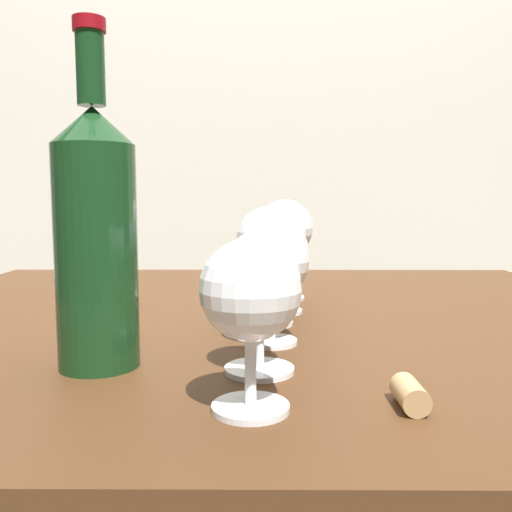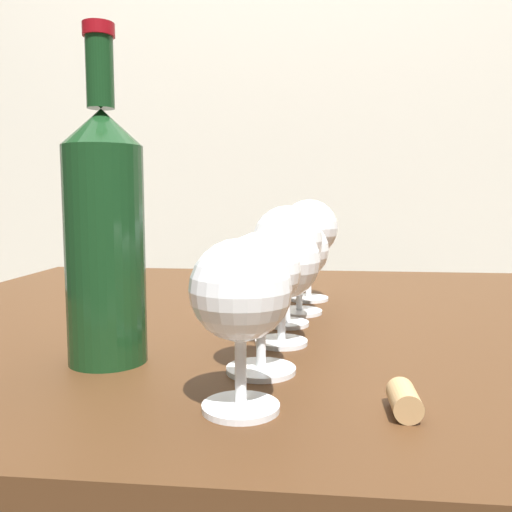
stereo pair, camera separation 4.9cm
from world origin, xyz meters
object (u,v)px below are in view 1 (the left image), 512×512
at_px(wine_glass_rose, 256,276).
at_px(cork, 412,394).
at_px(wine_glass_chardonnay, 272,243).
at_px(wine_bottle, 98,233).
at_px(wine_glass_merlot, 286,230).
at_px(wine_glass_port, 273,264).
at_px(wine_glass_cabernet, 253,294).
at_px(wine_glass_white, 281,251).

height_order(wine_glass_rose, cork, wine_glass_rose).
xyz_separation_m(wine_glass_rose, wine_glass_chardonnay, (0.02, 0.19, 0.01)).
bearing_deg(wine_bottle, wine_glass_rose, -6.52).
bearing_deg(wine_glass_merlot, wine_glass_port, -95.89).
xyz_separation_m(wine_glass_port, wine_glass_merlot, (0.03, 0.26, 0.02)).
relative_size(wine_glass_merlot, cork, 3.80).
xyz_separation_m(wine_glass_cabernet, wine_glass_white, (0.04, 0.35, -0.00)).
distance_m(wine_glass_port, cork, 0.23).
distance_m(wine_glass_cabernet, cork, 0.15).
height_order(wine_glass_cabernet, wine_bottle, wine_bottle).
height_order(wine_glass_chardonnay, wine_glass_white, wine_glass_chardonnay).
distance_m(wine_glass_port, wine_glass_merlot, 0.27).
xyz_separation_m(wine_glass_port, wine_glass_white, (0.02, 0.16, -0.00)).
bearing_deg(wine_glass_white, wine_glass_port, -95.38).
xyz_separation_m(wine_glass_rose, wine_bottle, (-0.15, 0.02, 0.04)).
bearing_deg(wine_glass_port, wine_glass_cabernet, -95.94).
height_order(wine_glass_merlot, wine_bottle, wine_bottle).
bearing_deg(wine_glass_cabernet, wine_glass_white, 84.32).
bearing_deg(wine_glass_white, wine_glass_cabernet, -95.68).
height_order(wine_glass_white, cork, wine_glass_white).
relative_size(wine_glass_port, wine_glass_merlot, 0.85).
height_order(wine_glass_white, wine_bottle, wine_bottle).
relative_size(wine_glass_cabernet, wine_glass_rose, 1.01).
xyz_separation_m(wine_glass_port, wine_bottle, (-0.17, -0.08, 0.04)).
xyz_separation_m(wine_glass_white, wine_glass_merlot, (0.01, 0.10, 0.02)).
bearing_deg(wine_glass_port, wine_glass_rose, -100.26).
distance_m(wine_glass_white, wine_bottle, 0.31).
distance_m(wine_glass_cabernet, wine_glass_merlot, 0.46).
height_order(wine_glass_rose, wine_glass_port, wine_glass_port).
height_order(wine_glass_rose, wine_bottle, wine_bottle).
relative_size(wine_glass_port, wine_glass_white, 1.04).
relative_size(wine_glass_merlot, wine_bottle, 0.49).
xyz_separation_m(wine_glass_cabernet, wine_glass_rose, (0.00, 0.09, 0.00)).
xyz_separation_m(wine_glass_white, cork, (0.09, -0.35, -0.08)).
xyz_separation_m(wine_glass_port, wine_glass_chardonnay, (0.00, 0.09, 0.02)).
relative_size(wine_glass_rose, wine_glass_merlot, 0.83).
height_order(wine_glass_rose, wine_glass_chardonnay, wine_glass_chardonnay).
height_order(wine_glass_cabernet, wine_glass_merlot, wine_glass_merlot).
xyz_separation_m(wine_glass_rose, cork, (0.12, -0.09, -0.08)).
bearing_deg(wine_bottle, wine_glass_merlot, 60.63).
xyz_separation_m(wine_glass_port, cork, (0.10, -0.18, -0.08)).
relative_size(wine_glass_white, wine_glass_merlot, 0.82).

